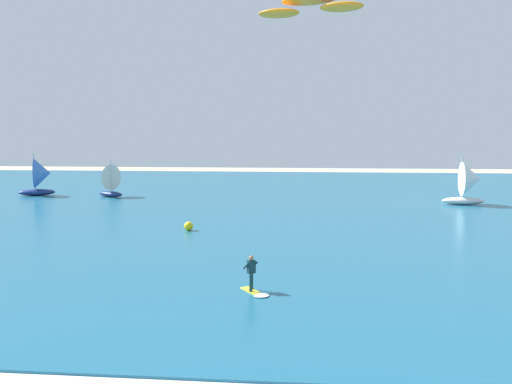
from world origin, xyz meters
The scene contains 8 objects.
ocean centered at (0.00, 51.28, 0.05)m, with size 160.00×90.00×0.10m, color #1E607F.
shoreline_foam centered at (0.18, 6.16, 0.01)m, with size 90.29×1.95×0.01m, color white.
kitesurfer centered at (0.08, 15.44, 0.70)m, with size 1.59×1.92×1.67m.
kite centered at (2.48, 20.26, 13.82)m, with size 5.93×3.71×0.86m.
sailboat_anchored_offshore centered at (-28.65, 52.99, 2.33)m, with size 4.32×3.85×4.86m.
sailboat_center_horizon centered at (18.61, 48.99, 2.36)m, with size 4.21×3.56×4.93m.
sailboat_mid_left centered at (-20.61, 52.59, 2.01)m, with size 3.74×3.33×4.18m.
marker_buoy centered at (-6.41, 31.21, 0.44)m, with size 0.69×0.69×0.69m, color yellow.
Camera 1 is at (2.67, -9.44, 7.32)m, focal length 39.42 mm.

